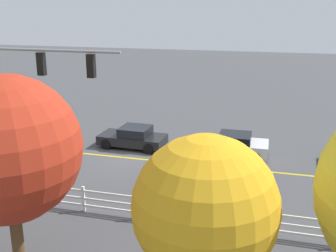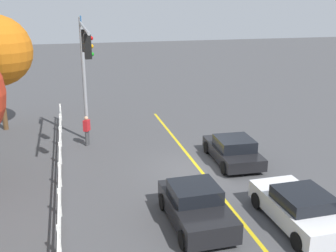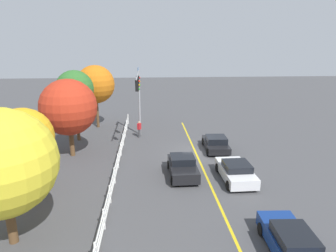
{
  "view_description": "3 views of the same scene",
  "coord_description": "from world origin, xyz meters",
  "px_view_note": "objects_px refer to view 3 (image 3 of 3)",
  "views": [
    {
      "loc": [
        -7.97,
        20.78,
        8.46
      ],
      "look_at": [
        -2.89,
        1.92,
        2.7
      ],
      "focal_mm": 43.64,
      "sensor_mm": 36.0,
      "label": 1
    },
    {
      "loc": [
        -17.1,
        5.85,
        7.87
      ],
      "look_at": [
        -3.02,
        2.31,
        3.27
      ],
      "focal_mm": 43.07,
      "sensor_mm": 36.0,
      "label": 2
    },
    {
      "loc": [
        -24.2,
        4.16,
        9.25
      ],
      "look_at": [
        -2.56,
        2.61,
        3.16
      ],
      "focal_mm": 31.39,
      "sensor_mm": 36.0,
      "label": 3
    }
  ],
  "objects_px": {
    "car_1": "(216,143)",
    "tree_2": "(1,163)",
    "car_3": "(292,244)",
    "tree_3": "(75,89)",
    "car_2": "(236,171)",
    "tree_4": "(23,138)",
    "pedestrian": "(139,128)",
    "tree_1": "(95,84)",
    "tree_0": "(68,107)",
    "car_0": "(183,167)"
  },
  "relations": [
    {
      "from": "car_3",
      "to": "tree_3",
      "type": "height_order",
      "value": "tree_3"
    },
    {
      "from": "car_2",
      "to": "pedestrian",
      "type": "xyz_separation_m",
      "value": [
        10.35,
        6.95,
        0.27
      ]
    },
    {
      "from": "tree_0",
      "to": "car_1",
      "type": "bearing_deg",
      "value": -87.85
    },
    {
      "from": "car_0",
      "to": "tree_2",
      "type": "xyz_separation_m",
      "value": [
        -6.81,
        9.03,
        3.42
      ]
    },
    {
      "from": "car_0",
      "to": "tree_0",
      "type": "relative_size",
      "value": 0.6
    },
    {
      "from": "car_0",
      "to": "tree_4",
      "type": "relative_size",
      "value": 0.71
    },
    {
      "from": "tree_2",
      "to": "tree_4",
      "type": "height_order",
      "value": "tree_2"
    },
    {
      "from": "car_3",
      "to": "tree_0",
      "type": "xyz_separation_m",
      "value": [
        13.4,
        12.77,
        3.54
      ]
    },
    {
      "from": "car_1",
      "to": "tree_2",
      "type": "bearing_deg",
      "value": 135.57
    },
    {
      "from": "pedestrian",
      "to": "tree_3",
      "type": "bearing_deg",
      "value": 33.39
    },
    {
      "from": "car_1",
      "to": "car_3",
      "type": "xyz_separation_m",
      "value": [
        -13.87,
        -0.23,
        0.05
      ]
    },
    {
      "from": "car_0",
      "to": "tree_4",
      "type": "bearing_deg",
      "value": -80.95
    },
    {
      "from": "tree_2",
      "to": "tree_3",
      "type": "xyz_separation_m",
      "value": [
        15.68,
        0.3,
        0.96
      ]
    },
    {
      "from": "tree_4",
      "to": "tree_1",
      "type": "bearing_deg",
      "value": -7.22
    },
    {
      "from": "car_2",
      "to": "tree_4",
      "type": "height_order",
      "value": "tree_4"
    },
    {
      "from": "car_2",
      "to": "tree_1",
      "type": "height_order",
      "value": "tree_1"
    },
    {
      "from": "car_3",
      "to": "tree_4",
      "type": "distance_m",
      "value": 15.87
    },
    {
      "from": "pedestrian",
      "to": "tree_1",
      "type": "relative_size",
      "value": 0.24
    },
    {
      "from": "tree_1",
      "to": "tree_2",
      "type": "xyz_separation_m",
      "value": [
        -20.33,
        0.87,
        -0.79
      ]
    },
    {
      "from": "tree_2",
      "to": "pedestrian",
      "type": "bearing_deg",
      "value": -19.4
    },
    {
      "from": "car_0",
      "to": "car_1",
      "type": "height_order",
      "value": "car_0"
    },
    {
      "from": "car_1",
      "to": "tree_0",
      "type": "height_order",
      "value": "tree_0"
    },
    {
      "from": "tree_1",
      "to": "tree_4",
      "type": "bearing_deg",
      "value": 172.78
    },
    {
      "from": "car_2",
      "to": "tree_2",
      "type": "relative_size",
      "value": 0.64
    },
    {
      "from": "tree_4",
      "to": "pedestrian",
      "type": "bearing_deg",
      "value": -31.26
    },
    {
      "from": "tree_3",
      "to": "car_3",
      "type": "bearing_deg",
      "value": -143.24
    },
    {
      "from": "tree_2",
      "to": "car_1",
      "type": "bearing_deg",
      "value": -46.69
    },
    {
      "from": "tree_0",
      "to": "tree_3",
      "type": "xyz_separation_m",
      "value": [
        4.24,
        0.4,
        0.86
      ]
    },
    {
      "from": "tree_3",
      "to": "tree_4",
      "type": "xyz_separation_m",
      "value": [
        -10.65,
        0.76,
        -1.4
      ]
    },
    {
      "from": "tree_1",
      "to": "tree_3",
      "type": "relative_size",
      "value": 1.02
    },
    {
      "from": "pedestrian",
      "to": "tree_3",
      "type": "height_order",
      "value": "tree_3"
    },
    {
      "from": "pedestrian",
      "to": "tree_4",
      "type": "distance_m",
      "value": 13.32
    },
    {
      "from": "car_2",
      "to": "tree_0",
      "type": "xyz_separation_m",
      "value": [
        5.62,
        12.55,
        3.56
      ]
    },
    {
      "from": "car_1",
      "to": "tree_1",
      "type": "distance_m",
      "value": 15.09
    },
    {
      "from": "car_3",
      "to": "tree_3",
      "type": "distance_m",
      "value": 22.44
    },
    {
      "from": "tree_2",
      "to": "car_0",
      "type": "bearing_deg",
      "value": -52.98
    },
    {
      "from": "car_0",
      "to": "tree_0",
      "type": "xyz_separation_m",
      "value": [
        4.64,
        8.93,
        3.53
      ]
    },
    {
      "from": "car_2",
      "to": "tree_0",
      "type": "height_order",
      "value": "tree_0"
    },
    {
      "from": "tree_0",
      "to": "car_2",
      "type": "bearing_deg",
      "value": -114.13
    },
    {
      "from": "tree_4",
      "to": "tree_2",
      "type": "bearing_deg",
      "value": -168.04
    },
    {
      "from": "tree_4",
      "to": "tree_3",
      "type": "bearing_deg",
      "value": -4.09
    },
    {
      "from": "tree_0",
      "to": "tree_4",
      "type": "bearing_deg",
      "value": 169.7
    },
    {
      "from": "car_1",
      "to": "car_3",
      "type": "bearing_deg",
      "value": -176.79
    },
    {
      "from": "tree_1",
      "to": "pedestrian",
      "type": "bearing_deg",
      "value": -130.75
    },
    {
      "from": "car_2",
      "to": "tree_3",
      "type": "xyz_separation_m",
      "value": [
        9.86,
        12.95,
        4.42
      ]
    },
    {
      "from": "pedestrian",
      "to": "car_1",
      "type": "bearing_deg",
      "value": 177.2
    },
    {
      "from": "car_0",
      "to": "tree_1",
      "type": "distance_m",
      "value": 16.34
    },
    {
      "from": "car_2",
      "to": "pedestrian",
      "type": "distance_m",
      "value": 12.47
    },
    {
      "from": "pedestrian",
      "to": "tree_3",
      "type": "relative_size",
      "value": 0.25
    },
    {
      "from": "pedestrian",
      "to": "tree_1",
      "type": "distance_m",
      "value": 7.51
    }
  ]
}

